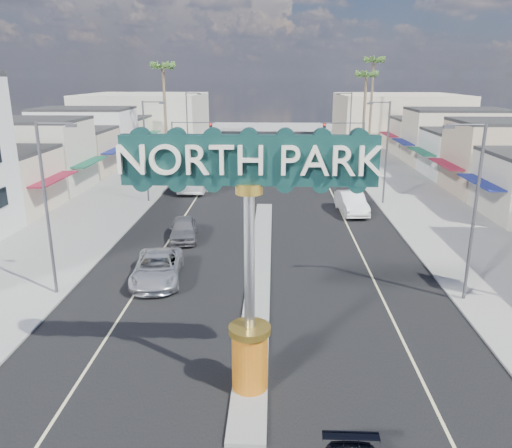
# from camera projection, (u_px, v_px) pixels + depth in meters

# --- Properties ---
(ground) EXTENTS (160.00, 160.00, 0.00)m
(ground) POSITION_uv_depth(u_px,v_px,m) (265.00, 203.00, 45.13)
(ground) COLOR gray
(ground) RESTS_ON ground
(road) EXTENTS (20.00, 120.00, 0.01)m
(road) POSITION_uv_depth(u_px,v_px,m) (265.00, 203.00, 45.13)
(road) COLOR black
(road) RESTS_ON ground
(median_island) EXTENTS (1.30, 30.00, 0.16)m
(median_island) POSITION_uv_depth(u_px,v_px,m) (260.00, 267.00, 29.79)
(median_island) COLOR gray
(median_island) RESTS_ON ground
(sidewalk_left) EXTENTS (8.00, 120.00, 0.12)m
(sidewalk_left) POSITION_uv_depth(u_px,v_px,m) (112.00, 201.00, 45.60)
(sidewalk_left) COLOR gray
(sidewalk_left) RESTS_ON ground
(sidewalk_right) EXTENTS (8.00, 120.00, 0.12)m
(sidewalk_right) POSITION_uv_depth(u_px,v_px,m) (421.00, 204.00, 44.63)
(sidewalk_right) COLOR gray
(sidewalk_right) RESTS_ON ground
(storefront_row_left) EXTENTS (12.00, 42.00, 6.00)m
(storefront_row_left) POSITION_uv_depth(u_px,v_px,m) (60.00, 148.00, 57.55)
(storefront_row_left) COLOR beige
(storefront_row_left) RESTS_ON ground
(storefront_row_right) EXTENTS (12.00, 42.00, 6.00)m
(storefront_row_right) POSITION_uv_depth(u_px,v_px,m) (481.00, 151.00, 55.88)
(storefront_row_right) COLOR #B7B29E
(storefront_row_right) RESTS_ON ground
(backdrop_far_left) EXTENTS (20.00, 20.00, 8.00)m
(backdrop_far_left) POSITION_uv_depth(u_px,v_px,m) (145.00, 117.00, 87.84)
(backdrop_far_left) COLOR #B7B29E
(backdrop_far_left) RESTS_ON ground
(backdrop_far_right) EXTENTS (20.00, 20.00, 8.00)m
(backdrop_far_right) POSITION_uv_depth(u_px,v_px,m) (397.00, 118.00, 86.30)
(backdrop_far_right) COLOR beige
(backdrop_far_right) RESTS_ON ground
(gateway_sign) EXTENTS (8.20, 1.50, 9.15)m
(gateway_sign) POSITION_uv_depth(u_px,v_px,m) (249.00, 237.00, 16.60)
(gateway_sign) COLOR #CE590F
(gateway_sign) RESTS_ON median_island
(traffic_signal_left) EXTENTS (5.09, 0.45, 6.00)m
(traffic_signal_left) POSITION_uv_depth(u_px,v_px,m) (188.00, 137.00, 57.63)
(traffic_signal_left) COLOR #47474C
(traffic_signal_left) RESTS_ON ground
(traffic_signal_right) EXTENTS (5.09, 0.45, 6.00)m
(traffic_signal_right) POSITION_uv_depth(u_px,v_px,m) (348.00, 137.00, 56.99)
(traffic_signal_right) COLOR #47474C
(traffic_signal_right) RESTS_ON ground
(streetlight_l_near) EXTENTS (2.03, 0.22, 9.00)m
(streetlight_l_near) POSITION_uv_depth(u_px,v_px,m) (49.00, 201.00, 24.89)
(streetlight_l_near) COLOR #47474C
(streetlight_l_near) RESTS_ON ground
(streetlight_l_mid) EXTENTS (2.03, 0.22, 9.00)m
(streetlight_l_mid) POSITION_uv_depth(u_px,v_px,m) (147.00, 146.00, 44.04)
(streetlight_l_mid) COLOR #47474C
(streetlight_l_mid) RESTS_ON ground
(streetlight_l_far) EXTENTS (2.03, 0.22, 9.00)m
(streetlight_l_far) POSITION_uv_depth(u_px,v_px,m) (188.00, 123.00, 65.11)
(streetlight_l_far) COLOR #47474C
(streetlight_l_far) RESTS_ON ground
(streetlight_r_near) EXTENTS (2.03, 0.22, 9.00)m
(streetlight_r_near) POSITION_uv_depth(u_px,v_px,m) (472.00, 205.00, 24.17)
(streetlight_r_near) COLOR #47474C
(streetlight_r_near) RESTS_ON ground
(streetlight_r_mid) EXTENTS (2.03, 0.22, 9.00)m
(streetlight_r_mid) POSITION_uv_depth(u_px,v_px,m) (385.00, 148.00, 43.32)
(streetlight_r_mid) COLOR #47474C
(streetlight_r_mid) RESTS_ON ground
(streetlight_r_far) EXTENTS (2.03, 0.22, 9.00)m
(streetlight_r_far) POSITION_uv_depth(u_px,v_px,m) (349.00, 124.00, 64.38)
(streetlight_r_far) COLOR #47474C
(streetlight_r_far) RESTS_ON ground
(palm_left_far) EXTENTS (2.60, 2.60, 13.10)m
(palm_left_far) POSITION_uv_depth(u_px,v_px,m) (163.00, 72.00, 61.44)
(palm_left_far) COLOR brown
(palm_left_far) RESTS_ON ground
(palm_right_mid) EXTENTS (2.60, 2.60, 12.10)m
(palm_right_mid) POSITION_uv_depth(u_px,v_px,m) (366.00, 79.00, 66.53)
(palm_right_mid) COLOR brown
(palm_right_mid) RESTS_ON ground
(palm_right_far) EXTENTS (2.60, 2.60, 14.10)m
(palm_right_far) POSITION_uv_depth(u_px,v_px,m) (374.00, 66.00, 71.70)
(palm_right_far) COLOR brown
(palm_right_far) RESTS_ON ground
(suv_left) EXTENTS (3.13, 5.80, 1.54)m
(suv_left) POSITION_uv_depth(u_px,v_px,m) (157.00, 268.00, 27.87)
(suv_left) COLOR silver
(suv_left) RESTS_ON ground
(car_parked_left) EXTENTS (2.45, 4.78, 1.56)m
(car_parked_left) POSITION_uv_depth(u_px,v_px,m) (183.00, 229.00, 34.92)
(car_parked_left) COLOR slate
(car_parked_left) RESTS_ON ground
(car_parked_right) EXTENTS (2.35, 5.58, 1.79)m
(car_parked_right) POSITION_uv_depth(u_px,v_px,m) (351.00, 203.00, 41.60)
(car_parked_right) COLOR white
(car_parked_right) RESTS_ON ground
(city_bus) EXTENTS (2.86, 10.77, 2.98)m
(city_bus) POSITION_uv_depth(u_px,v_px,m) (200.00, 172.00, 51.61)
(city_bus) COLOR white
(city_bus) RESTS_ON ground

